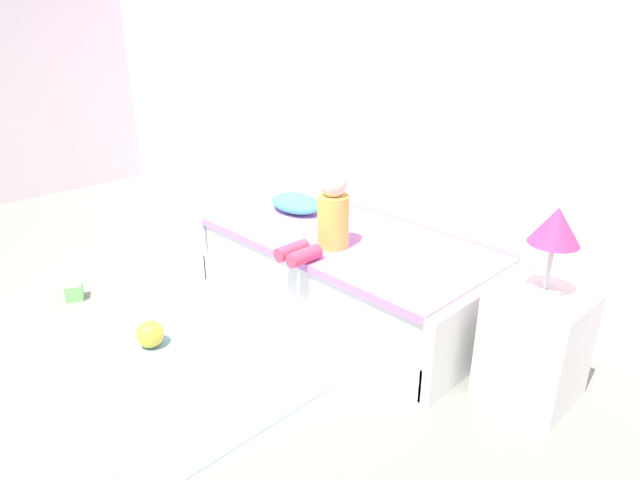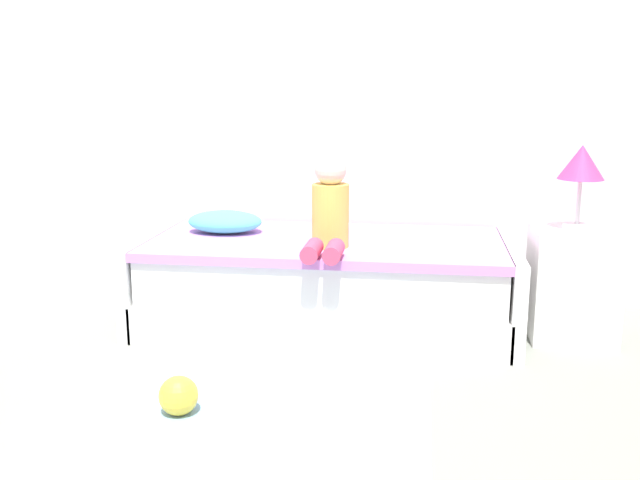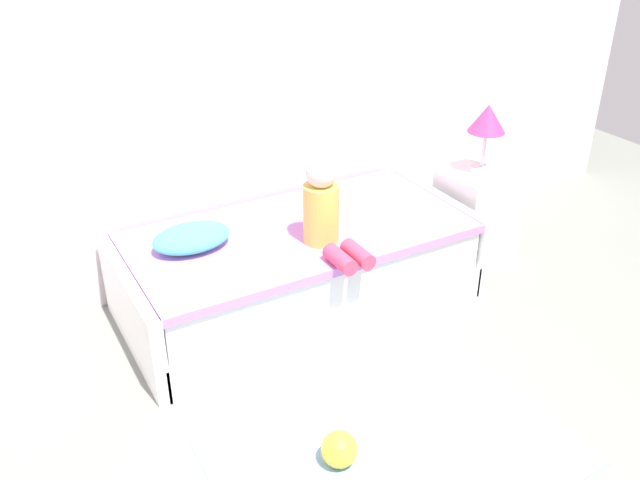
% 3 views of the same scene
% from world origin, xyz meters
% --- Properties ---
extents(ground_plane, '(9.20, 9.20, 0.00)m').
position_xyz_m(ground_plane, '(0.00, 0.00, 0.00)').
color(ground_plane, gray).
extents(wall_rear, '(7.20, 0.10, 2.90)m').
position_xyz_m(wall_rear, '(0.00, 2.60, 1.45)').
color(wall_rear, white).
rests_on(wall_rear, ground).
extents(bed, '(2.11, 1.00, 0.50)m').
position_xyz_m(bed, '(0.46, 2.00, 0.25)').
color(bed, white).
rests_on(bed, ground).
extents(nightstand, '(0.44, 0.44, 0.60)m').
position_xyz_m(nightstand, '(1.81, 1.98, 0.30)').
color(nightstand, white).
rests_on(nightstand, ground).
extents(table_lamp, '(0.24, 0.24, 0.45)m').
position_xyz_m(table_lamp, '(1.81, 1.98, 0.94)').
color(table_lamp, silver).
rests_on(table_lamp, nightstand).
extents(child_figure, '(0.20, 0.51, 0.50)m').
position_xyz_m(child_figure, '(0.51, 1.77, 0.70)').
color(child_figure, gold).
rests_on(child_figure, bed).
extents(pillow, '(0.44, 0.30, 0.13)m').
position_xyz_m(pillow, '(-0.16, 2.10, 0.56)').
color(pillow, '#4CCCBC').
rests_on(pillow, bed).
extents(toy_ball, '(0.17, 0.17, 0.17)m').
position_xyz_m(toy_ball, '(0.00, 0.76, 0.08)').
color(toy_ball, yellow).
rests_on(toy_ball, ground).
extents(area_rug, '(1.60, 1.10, 0.01)m').
position_xyz_m(area_rug, '(0.25, 0.70, 0.00)').
color(area_rug, '#7AA8CC').
rests_on(area_rug, ground).
extents(toy_block, '(0.15, 0.15, 0.11)m').
position_xyz_m(toy_block, '(-0.92, 0.66, 0.06)').
color(toy_block, '#7FD872').
rests_on(toy_block, ground).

